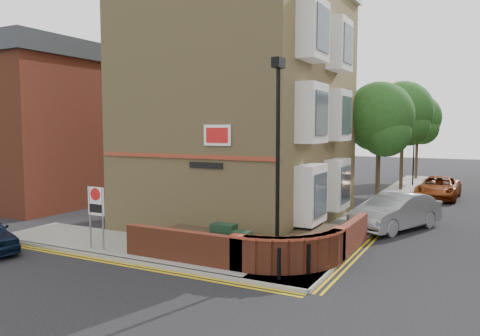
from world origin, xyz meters
name	(u,v)px	position (x,y,z in m)	size (l,w,h in m)	color
ground	(211,277)	(0.00, 0.00, 0.00)	(120.00, 120.00, 0.00)	black
pavement_corner	(149,249)	(-3.50, 1.50, 0.06)	(13.00, 3.00, 0.12)	gray
pavement_main	(384,203)	(2.00, 16.00, 0.06)	(2.00, 32.00, 0.12)	gray
kerb_side	(120,259)	(-3.50, 0.00, 0.06)	(13.00, 0.15, 0.12)	gray
kerb_main_near	(402,204)	(3.00, 16.00, 0.06)	(0.15, 32.00, 0.12)	gray
yellow_lines_side	(115,263)	(-3.50, -0.25, 0.01)	(13.00, 0.28, 0.01)	gold
yellow_lines_main	(407,205)	(3.25, 16.00, 0.01)	(0.28, 32.00, 0.01)	gold
corner_building	(247,88)	(-2.84, 8.00, 6.23)	(8.95, 10.40, 13.60)	#9A8352
garden_wall	(249,256)	(0.00, 2.50, 0.00)	(6.80, 6.00, 1.20)	brown
lamppost	(278,163)	(1.60, 1.20, 3.34)	(0.25, 0.50, 6.30)	black
utility_cabinet_large	(224,242)	(-0.30, 1.30, 0.72)	(0.80, 0.45, 1.20)	black
utility_cabinet_small	(242,249)	(0.50, 1.00, 0.67)	(0.55, 0.40, 1.10)	black
bollard_near	(279,264)	(2.00, 0.40, 0.57)	(0.11, 0.11, 0.90)	black
bollard_far	(309,259)	(2.60, 1.20, 0.57)	(0.11, 0.11, 0.90)	black
zone_sign	(96,206)	(-5.00, 0.50, 1.64)	(0.72, 0.07, 2.20)	slate
side_building	(62,125)	(-15.00, 8.00, 4.55)	(6.40, 10.40, 9.00)	brown
tree_near	(379,122)	(2.00, 14.05, 4.70)	(3.64, 3.65, 6.70)	#382B1E
tree_mid	(403,116)	(2.00, 22.05, 5.20)	(4.03, 4.03, 7.42)	#382B1E
tree_far	(418,121)	(2.00, 30.05, 4.91)	(3.81, 3.81, 7.00)	#382B1E
traffic_light_assembly	(414,149)	(2.40, 25.00, 2.78)	(0.20, 0.16, 4.20)	black
silver_car_near	(396,212)	(3.74, 9.15, 0.78)	(1.66, 4.76, 1.57)	#9B9FA2
red_car_main	(438,188)	(4.60, 19.47, 0.69)	(2.29, 4.97, 1.38)	maroon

